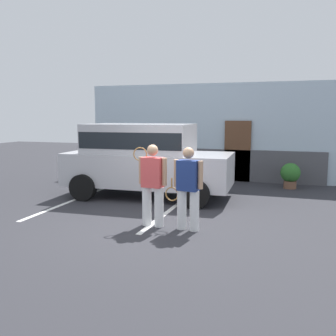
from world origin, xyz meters
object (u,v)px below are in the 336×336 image
tennis_player_woman (188,188)px  potted_plant_by_porch (290,174)px  parked_suv (145,156)px  tennis_player_man (153,184)px

tennis_player_woman → potted_plant_by_porch: 5.55m
parked_suv → potted_plant_by_porch: size_ratio=5.80×
tennis_player_man → tennis_player_woman: size_ratio=1.02×
parked_suv → potted_plant_by_porch: parked_suv is taller
parked_suv → tennis_player_woman: size_ratio=2.79×
tennis_player_man → tennis_player_woman: (0.76, -0.04, -0.03)m
parked_suv → tennis_player_woman: 3.33m
parked_suv → tennis_player_man: (1.21, -2.63, -0.25)m
potted_plant_by_porch → tennis_player_man: bearing=-117.6°
tennis_player_man → potted_plant_by_porch: size_ratio=2.11×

